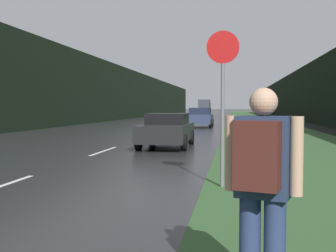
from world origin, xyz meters
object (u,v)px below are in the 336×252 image
object	(u,v)px
hitchhiker_with_backpack	(262,184)
delivery_truck	(205,106)
car_passing_near	(167,130)
car_passing_far	(200,117)
stop_sign	(223,94)

from	to	relation	value
hitchhiker_with_backpack	delivery_truck	size ratio (longest dim) A/B	0.22
car_passing_near	delivery_truck	world-z (taller)	delivery_truck
hitchhiker_with_backpack	car_passing_far	size ratio (longest dim) A/B	0.38
hitchhiker_with_backpack	delivery_truck	world-z (taller)	delivery_truck
car_passing_far	delivery_truck	world-z (taller)	delivery_truck
stop_sign	car_passing_near	size ratio (longest dim) A/B	0.71
stop_sign	delivery_truck	size ratio (longest dim) A/B	0.40
car_passing_near	delivery_truck	bearing A→B (deg)	-87.18
stop_sign	car_passing_far	distance (m)	25.03
stop_sign	car_passing_far	xyz separation A→B (m)	(-2.39, 24.89, -1.08)
stop_sign	delivery_truck	world-z (taller)	delivery_truck
stop_sign	delivery_truck	xyz separation A→B (m)	(-6.41, 89.77, -0.13)
car_passing_far	delivery_truck	bearing A→B (deg)	-86.46
delivery_truck	car_passing_near	bearing A→B (deg)	-87.18
delivery_truck	stop_sign	bearing A→B (deg)	-85.92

